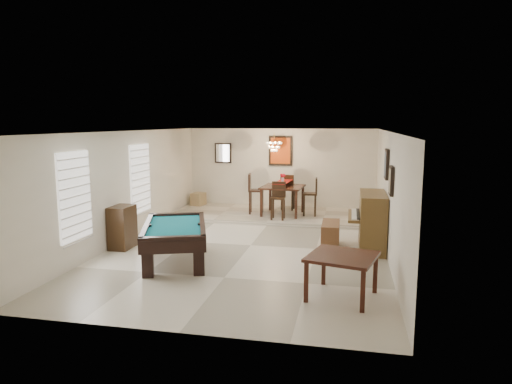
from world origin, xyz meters
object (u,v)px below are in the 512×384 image
(dining_chair_east, at_px, (310,197))
(corner_bench, at_px, (198,199))
(pool_table, at_px, (175,244))
(dining_table, at_px, (283,198))
(dining_chair_south, at_px, (278,201))
(apothecary_chest, at_px, (122,227))
(dining_chair_west, at_px, (256,194))
(square_table, at_px, (342,276))
(flower_vase, at_px, (283,178))
(chandelier, at_px, (274,143))
(upright_piano, at_px, (365,221))
(dining_chair_north, at_px, (288,192))
(piano_bench, at_px, (331,235))

(dining_chair_east, bearing_deg, corner_bench, -108.64)
(pool_table, xyz_separation_m, corner_bench, (-1.40, 5.53, -0.05))
(dining_table, relative_size, dining_chair_south, 1.11)
(apothecary_chest, height_order, dining_chair_east, dining_chair_east)
(dining_chair_south, bearing_deg, dining_chair_west, 135.99)
(pool_table, relative_size, square_table, 2.18)
(flower_vase, height_order, chandelier, chandelier)
(pool_table, relative_size, dining_chair_south, 2.13)
(upright_piano, relative_size, dining_chair_west, 1.28)
(dining_chair_east, height_order, corner_bench, dining_chair_east)
(dining_chair_north, distance_m, dining_chair_east, 1.06)
(apothecary_chest, bearing_deg, square_table, -21.97)
(square_table, bearing_deg, dining_chair_east, 99.99)
(upright_piano, xyz_separation_m, flower_vase, (-2.28, 2.81, 0.58))
(pool_table, distance_m, corner_bench, 5.71)
(corner_bench, bearing_deg, dining_chair_south, -29.77)
(pool_table, xyz_separation_m, upright_piano, (3.79, 1.77, 0.26))
(apothecary_chest, xyz_separation_m, dining_table, (3.05, 3.88, 0.12))
(pool_table, height_order, chandelier, chandelier)
(pool_table, height_order, corner_bench, pool_table)
(square_table, xyz_separation_m, dining_chair_west, (-2.61, 5.85, 0.36))
(square_table, bearing_deg, dining_chair_west, 114.06)
(dining_chair_north, bearing_deg, corner_bench, -1.49)
(pool_table, distance_m, flower_vase, 4.90)
(dining_chair_south, bearing_deg, corner_bench, 149.07)
(square_table, xyz_separation_m, corner_bench, (-4.74, 6.80, -0.03))
(pool_table, relative_size, dining_chair_east, 2.04)
(dining_chair_north, height_order, dining_chair_west, dining_chair_west)
(piano_bench, xyz_separation_m, dining_chair_north, (-1.47, 3.62, 0.39))
(flower_vase, distance_m, corner_bench, 3.19)
(apothecary_chest, bearing_deg, dining_chair_south, 46.50)
(pool_table, xyz_separation_m, dining_chair_north, (1.56, 5.38, 0.30))
(piano_bench, bearing_deg, dining_chair_east, 104.26)
(apothecary_chest, height_order, chandelier, chandelier)
(dining_chair_south, height_order, dining_chair_east, dining_chair_east)
(upright_piano, relative_size, dining_chair_east, 1.38)
(dining_table, height_order, dining_chair_north, dining_chair_north)
(upright_piano, height_order, dining_chair_south, upright_piano)
(corner_bench, bearing_deg, dining_chair_east, -13.79)
(piano_bench, relative_size, dining_chair_east, 0.92)
(square_table, relative_size, upright_piano, 0.67)
(dining_table, distance_m, dining_chair_east, 0.79)
(flower_vase, height_order, dining_chair_south, flower_vase)
(dining_chair_north, distance_m, dining_chair_west, 1.15)
(corner_bench, bearing_deg, pool_table, -75.80)
(square_table, xyz_separation_m, chandelier, (-2.11, 5.97, 1.85))
(piano_bench, distance_m, dining_chair_south, 2.65)
(apothecary_chest, distance_m, corner_bench, 4.84)
(dining_chair_south, xyz_separation_m, corner_bench, (-2.89, 1.65, -0.32))
(piano_bench, bearing_deg, square_table, -84.17)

